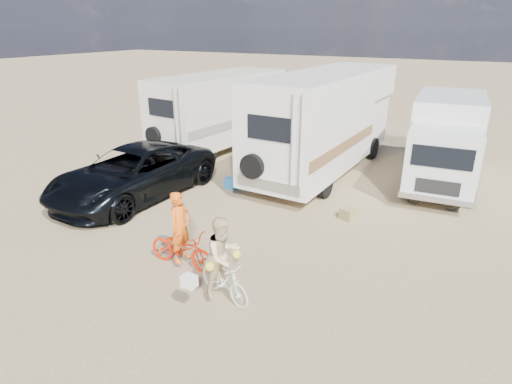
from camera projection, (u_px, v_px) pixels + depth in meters
The scene contains 12 objects.
ground at pixel (233, 238), 11.51m from camera, with size 140.00×140.00×0.00m, color #9E865E.
rv_main at pixel (326, 123), 16.23m from camera, with size 2.61×8.85×3.79m, color white, non-canonical shape.
rv_left at pixel (219, 112), 19.42m from camera, with size 2.50×7.04×3.37m, color white, non-canonical shape.
box_truck at pixel (445, 143), 14.88m from camera, with size 2.25×5.97×3.08m, color silver, non-canonical shape.
dark_suv at pixel (133, 173), 14.04m from camera, with size 2.77×6.01×1.67m, color black.
bike_man at pixel (182, 249), 10.03m from camera, with size 0.62×1.78×0.94m, color red.
bike_woman at pixel (224, 280), 8.83m from camera, with size 0.42×1.49×0.90m, color beige.
rider_man at pixel (181, 234), 9.89m from camera, with size 0.63×0.41×1.71m, color #E75911.
rider_woman at pixel (224, 263), 8.69m from camera, with size 0.82×0.64×1.69m, color #D7B684.
bike_parked at pixel (433, 194), 13.33m from camera, with size 0.60×1.72×0.90m, color #262927.
cooler at pixel (232, 183), 15.00m from camera, with size 0.49×0.35×0.39m, color #1E5988.
crate at pixel (349, 214), 12.61m from camera, with size 0.42×0.42×0.33m, color olive.
Camera 1 is at (5.51, -8.67, 5.39)m, focal length 29.82 mm.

